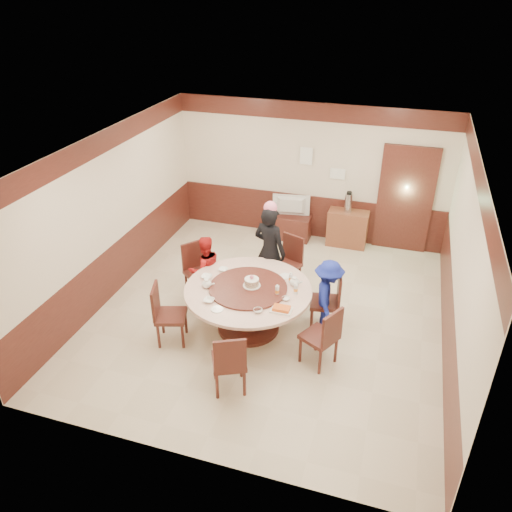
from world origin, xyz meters
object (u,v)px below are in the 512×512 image
(banquet_table, at_px, (248,300))
(person_standing, at_px, (270,251))
(thermos, at_px, (348,203))
(person_red, at_px, (205,269))
(tv_stand, at_px, (290,227))
(shrimp_platter, at_px, (281,309))
(side_cabinet, at_px, (347,228))
(person_blue, at_px, (328,296))
(birthday_cake, at_px, (252,282))
(television, at_px, (291,206))

(banquet_table, relative_size, person_standing, 1.18)
(person_standing, distance_m, thermos, 2.40)
(person_red, relative_size, tv_stand, 1.40)
(person_standing, height_order, person_red, person_standing)
(shrimp_platter, xyz_separation_m, side_cabinet, (0.43, 3.67, -0.40))
(person_standing, distance_m, side_cabinet, 2.45)
(person_standing, xyz_separation_m, person_blue, (1.13, -0.73, -0.22))
(person_red, relative_size, birthday_cake, 4.43)
(shrimp_platter, bearing_deg, thermos, 83.73)
(television, distance_m, thermos, 1.18)
(side_cabinet, bearing_deg, tv_stand, -178.56)
(banquet_table, bearing_deg, side_cabinet, 72.04)
(television, bearing_deg, tv_stand, 180.00)
(person_red, bearing_deg, banquet_table, 105.74)
(person_standing, distance_m, person_blue, 1.36)
(television, bearing_deg, side_cabinet, 172.37)
(person_standing, distance_m, shrimp_platter, 1.61)
(side_cabinet, distance_m, thermos, 0.57)
(person_blue, xyz_separation_m, tv_stand, (-1.29, 2.88, -0.36))
(tv_stand, xyz_separation_m, television, (0.00, 0.00, 0.47))
(banquet_table, bearing_deg, person_blue, 17.31)
(person_standing, bearing_deg, person_blue, 165.00)
(television, bearing_deg, person_standing, 85.14)
(person_blue, height_order, television, person_blue)
(person_standing, relative_size, person_blue, 1.36)
(banquet_table, distance_m, side_cabinet, 3.44)
(banquet_table, height_order, person_red, person_red)
(person_standing, xyz_separation_m, person_red, (-0.97, -0.52, -0.23))
(banquet_table, bearing_deg, person_standing, 88.53)
(birthday_cake, relative_size, television, 0.35)
(person_standing, relative_size, birthday_cake, 6.13)
(banquet_table, height_order, thermos, thermos)
(banquet_table, xyz_separation_m, person_blue, (1.16, 0.36, 0.07))
(person_standing, distance_m, birthday_cake, 1.04)
(person_standing, bearing_deg, tv_stand, -68.19)
(person_blue, distance_m, side_cabinet, 2.92)
(shrimp_platter, xyz_separation_m, thermos, (0.40, 3.67, 0.16))
(birthday_cake, distance_m, shrimp_platter, 0.74)
(shrimp_platter, height_order, tv_stand, shrimp_platter)
(person_blue, xyz_separation_m, birthday_cake, (-1.12, -0.32, 0.24))
(side_cabinet, bearing_deg, thermos, 180.00)
(person_blue, distance_m, birthday_cake, 1.19)
(thermos, bearing_deg, person_red, -126.13)
(shrimp_platter, distance_m, thermos, 3.70)
(tv_stand, bearing_deg, person_blue, -65.79)
(banquet_table, bearing_deg, tv_stand, 92.31)
(tv_stand, xyz_separation_m, thermos, (1.16, 0.03, 0.69))
(thermos, bearing_deg, shrimp_platter, -96.27)
(banquet_table, distance_m, person_red, 1.10)
(television, distance_m, side_cabinet, 1.24)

